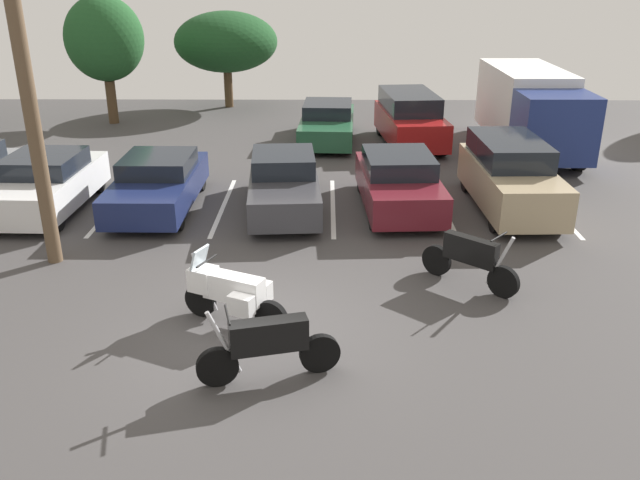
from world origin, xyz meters
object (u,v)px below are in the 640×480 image
(car_maroon, at_px, (398,182))
(utility_pole, at_px, (21,51))
(car_white, at_px, (46,184))
(car_far_red, at_px, (410,119))
(car_far_green, at_px, (327,123))
(motorcycle_touring, at_px, (230,291))
(car_charcoal, at_px, (284,184))
(car_navy, at_px, (158,183))
(car_tan, at_px, (510,176))
(motorcycle_third, at_px, (268,344))
(box_truck, at_px, (530,108))
(motorcycle_second, at_px, (471,259))

(car_maroon, bearing_deg, utility_pole, -156.07)
(car_white, xyz_separation_m, car_maroon, (9.31, 0.17, 0.01))
(car_far_red, bearing_deg, car_far_green, 172.49)
(motorcycle_touring, relative_size, car_white, 0.44)
(car_charcoal, xyz_separation_m, car_far_green, (1.16, 7.36, -0.04))
(car_navy, height_order, car_far_green, car_far_green)
(car_tan, relative_size, car_far_green, 0.97)
(car_white, height_order, car_navy, car_white)
(utility_pole, bearing_deg, car_charcoal, 35.03)
(car_far_red, bearing_deg, car_tan, -74.97)
(car_maroon, bearing_deg, car_far_green, 104.46)
(motorcycle_third, relative_size, box_truck, 0.33)
(motorcycle_touring, xyz_separation_m, car_far_green, (1.76, 13.49, 0.03))
(car_far_red, relative_size, utility_pole, 0.54)
(car_white, relative_size, car_charcoal, 0.95)
(motorcycle_third, bearing_deg, car_navy, 114.20)
(car_white, xyz_separation_m, box_truck, (14.42, 6.23, 0.76))
(box_truck, bearing_deg, car_far_green, 170.22)
(box_truck, bearing_deg, car_charcoal, -142.87)
(car_tan, relative_size, utility_pole, 0.54)
(car_charcoal, bearing_deg, car_far_red, 59.45)
(motorcycle_second, bearing_deg, car_far_red, 89.57)
(car_far_green, bearing_deg, utility_pole, -119.21)
(car_tan, height_order, utility_pole, utility_pole)
(car_maroon, xyz_separation_m, utility_pole, (-7.90, -3.50, 3.77))
(motorcycle_second, distance_m, car_navy, 8.71)
(car_tan, relative_size, car_far_red, 0.99)
(car_charcoal, bearing_deg, box_truck, 37.13)
(utility_pole, bearing_deg, motorcycle_touring, -32.47)
(car_far_green, height_order, car_far_red, car_far_red)
(motorcycle_touring, distance_m, car_tan, 9.05)
(motorcycle_third, distance_m, car_maroon, 8.45)
(car_charcoal, bearing_deg, motorcycle_second, -48.44)
(car_charcoal, xyz_separation_m, utility_pole, (-4.86, -3.41, 3.78))
(motorcycle_third, bearing_deg, car_tan, 54.25)
(car_tan, bearing_deg, car_charcoal, -179.02)
(motorcycle_touring, relative_size, utility_pole, 0.23)
(motorcycle_third, bearing_deg, car_maroon, 70.55)
(car_far_red, height_order, box_truck, box_truck)
(car_tan, height_order, box_truck, box_truck)
(car_white, height_order, car_charcoal, car_white)
(motorcycle_third, distance_m, car_tan, 9.83)
(motorcycle_third, height_order, car_far_red, car_far_red)
(motorcycle_second, height_order, car_far_green, car_far_green)
(car_navy, height_order, car_far_red, car_far_red)
(car_navy, bearing_deg, box_truck, 27.90)
(utility_pole, bearing_deg, motorcycle_third, -41.26)
(car_charcoal, bearing_deg, car_maroon, 1.78)
(car_maroon, relative_size, box_truck, 0.66)
(box_truck, bearing_deg, car_navy, -152.10)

